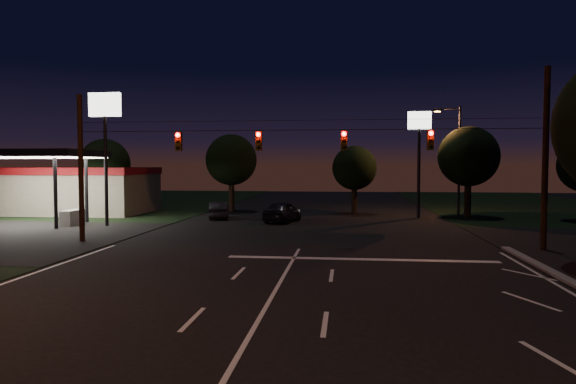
# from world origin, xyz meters

# --- Properties ---
(ground) EXTENTS (140.00, 140.00, 0.00)m
(ground) POSITION_xyz_m (0.00, 0.00, 0.00)
(ground) COLOR black
(ground) RESTS_ON ground
(stop_bar) EXTENTS (12.00, 0.50, 0.01)m
(stop_bar) POSITION_xyz_m (3.00, 11.50, 0.01)
(stop_bar) COLOR silver
(stop_bar) RESTS_ON ground
(utility_pole_right) EXTENTS (0.30, 0.30, 9.00)m
(utility_pole_right) POSITION_xyz_m (12.00, 15.00, 0.00)
(utility_pole_right) COLOR black
(utility_pole_right) RESTS_ON ground
(utility_pole_left) EXTENTS (0.28, 0.28, 8.00)m
(utility_pole_left) POSITION_xyz_m (-12.00, 15.00, 0.00)
(utility_pole_left) COLOR black
(utility_pole_left) RESTS_ON ground
(signal_span) EXTENTS (24.00, 0.40, 1.56)m
(signal_span) POSITION_xyz_m (-0.00, 14.96, 5.50)
(signal_span) COLOR black
(signal_span) RESTS_ON ground
(gas_station) EXTENTS (14.20, 16.10, 5.25)m
(gas_station) POSITION_xyz_m (-21.86, 30.39, 2.38)
(gas_station) COLOR gray
(gas_station) RESTS_ON ground
(pole_sign_left_near) EXTENTS (2.20, 0.30, 9.10)m
(pole_sign_left_near) POSITION_xyz_m (-14.00, 22.00, 6.98)
(pole_sign_left_near) COLOR black
(pole_sign_left_near) RESTS_ON ground
(pole_sign_right) EXTENTS (1.80, 0.30, 8.40)m
(pole_sign_right) POSITION_xyz_m (8.00, 30.00, 6.24)
(pole_sign_right) COLOR black
(pole_sign_right) RESTS_ON ground
(street_light_right_far) EXTENTS (2.20, 0.35, 9.00)m
(street_light_right_far) POSITION_xyz_m (11.24, 32.00, 5.24)
(street_light_right_far) COLOR black
(street_light_right_far) RESTS_ON ground
(tree_far_a) EXTENTS (4.20, 4.20, 6.42)m
(tree_far_a) POSITION_xyz_m (-17.98, 30.12, 4.26)
(tree_far_a) COLOR black
(tree_far_a) RESTS_ON ground
(tree_far_b) EXTENTS (4.60, 4.60, 6.98)m
(tree_far_b) POSITION_xyz_m (-7.98, 34.13, 4.61)
(tree_far_b) COLOR black
(tree_far_b) RESTS_ON ground
(tree_far_c) EXTENTS (3.80, 3.80, 5.86)m
(tree_far_c) POSITION_xyz_m (3.02, 33.10, 3.90)
(tree_far_c) COLOR black
(tree_far_c) RESTS_ON ground
(tree_far_d) EXTENTS (4.80, 4.80, 7.30)m
(tree_far_d) POSITION_xyz_m (12.02, 31.13, 4.83)
(tree_far_d) COLOR black
(tree_far_d) RESTS_ON ground
(car_oncoming_a) EXTENTS (2.79, 4.82, 1.54)m
(car_oncoming_a) POSITION_xyz_m (-2.35, 26.01, 0.77)
(car_oncoming_a) COLOR black
(car_oncoming_a) RESTS_ON ground
(car_oncoming_b) EXTENTS (2.19, 4.20, 1.32)m
(car_oncoming_b) POSITION_xyz_m (-7.60, 27.87, 0.66)
(car_oncoming_b) COLOR black
(car_oncoming_b) RESTS_ON ground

